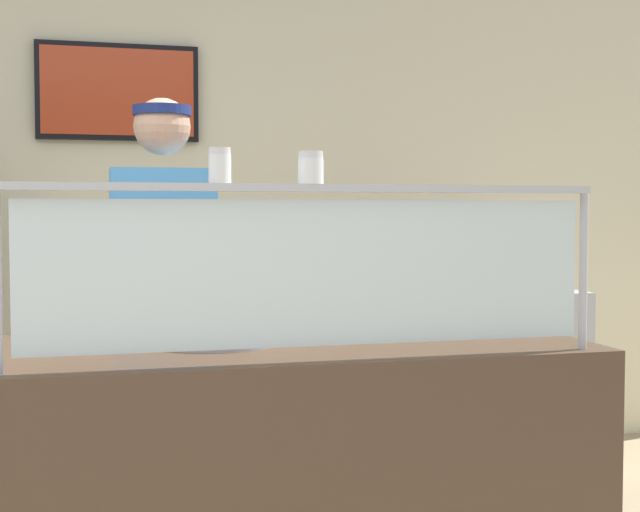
% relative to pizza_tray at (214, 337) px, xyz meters
% --- Properties ---
extents(shop_rear_unit, '(6.17, 0.13, 2.70)m').
position_rel_pizza_tray_xyz_m(shop_rear_unit, '(0.21, 2.03, 0.39)').
color(shop_rear_unit, beige).
rests_on(shop_rear_unit, ground).
extents(serving_counter, '(1.77, 0.78, 0.95)m').
position_rel_pizza_tray_xyz_m(serving_counter, '(0.21, -0.06, -0.49)').
color(serving_counter, '#4C3828').
rests_on(serving_counter, ground).
extents(sneeze_guard, '(1.60, 0.06, 0.46)m').
position_rel_pizza_tray_xyz_m(sneeze_guard, '(0.21, -0.39, 0.27)').
color(sneeze_guard, '#B2B5BC').
rests_on(sneeze_guard, serving_counter).
extents(pizza_tray, '(0.40, 0.40, 0.04)m').
position_rel_pizza_tray_xyz_m(pizza_tray, '(0.00, 0.00, 0.00)').
color(pizza_tray, '#9EA0A8').
rests_on(pizza_tray, serving_counter).
extents(pizza_server, '(0.12, 0.29, 0.01)m').
position_rel_pizza_tray_xyz_m(pizza_server, '(-0.03, -0.02, 0.02)').
color(pizza_server, '#ADAFB7').
rests_on(pizza_server, pizza_tray).
extents(parmesan_shaker, '(0.06, 0.06, 0.09)m').
position_rel_pizza_tray_xyz_m(parmesan_shaker, '(-0.04, -0.39, 0.49)').
color(parmesan_shaker, white).
rests_on(parmesan_shaker, sneeze_guard).
extents(pepper_flake_shaker, '(0.07, 0.07, 0.08)m').
position_rel_pizza_tray_xyz_m(pepper_flake_shaker, '(0.20, -0.39, 0.48)').
color(pepper_flake_shaker, white).
rests_on(pepper_flake_shaker, sneeze_guard).
extents(worker_figure, '(0.41, 0.50, 1.76)m').
position_rel_pizza_tray_xyz_m(worker_figure, '(-0.09, 0.69, 0.04)').
color(worker_figure, '#23232D').
rests_on(worker_figure, ground).
extents(prep_shelf, '(0.70, 0.55, 0.94)m').
position_rel_pizza_tray_xyz_m(prep_shelf, '(1.74, 1.54, -0.50)').
color(prep_shelf, '#B7BABF').
rests_on(prep_shelf, ground).
extents(pizza_box_stack, '(0.43, 0.42, 0.18)m').
position_rel_pizza_tray_xyz_m(pizza_box_stack, '(1.74, 1.54, 0.06)').
color(pizza_box_stack, silver).
rests_on(pizza_box_stack, prep_shelf).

